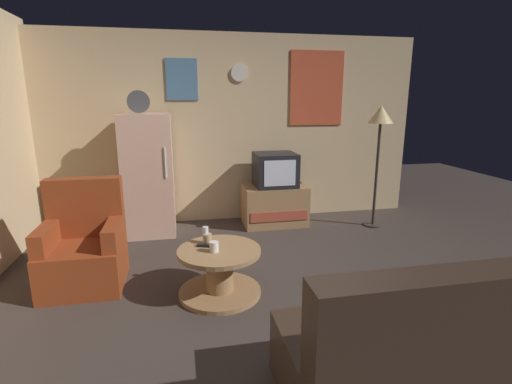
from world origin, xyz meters
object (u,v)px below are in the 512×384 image
object	(u,v)px
standing_lamp	(380,124)
remote_control	(206,246)
mug_ceramic_tan	(207,239)
couch	(439,353)
mug_ceramic_white	(214,247)
armchair	(84,249)
tv_stand	(274,205)
coffee_table	(220,272)
fridge	(149,175)
crt_tv	(275,170)
wine_glass	(206,235)

from	to	relation	value
standing_lamp	remote_control	world-z (taller)	standing_lamp
standing_lamp	mug_ceramic_tan	xyz separation A→B (m)	(-2.32, -1.30, -0.89)
remote_control	couch	xyz separation A→B (m)	(1.17, -1.54, -0.12)
mug_ceramic_white	armchair	world-z (taller)	armchair
tv_stand	coffee_table	distance (m)	2.01
armchair	fridge	bearing A→B (deg)	68.69
fridge	armchair	distance (m)	1.46
crt_tv	remote_control	xyz separation A→B (m)	(-1.05, -1.70, -0.32)
mug_ceramic_tan	tv_stand	bearing A→B (deg)	57.76
coffee_table	tv_stand	bearing A→B (deg)	62.16
mug_ceramic_white	armchair	xyz separation A→B (m)	(-1.15, 0.51, -0.13)
armchair	mug_ceramic_tan	bearing A→B (deg)	-15.47
fridge	mug_ceramic_white	xyz separation A→B (m)	(0.64, -1.81, -0.29)
couch	crt_tv	bearing A→B (deg)	92.20
wine_glass	remote_control	size ratio (longest dim) A/B	1.00
mug_ceramic_white	fridge	bearing A→B (deg)	109.39
standing_lamp	wine_glass	distance (m)	2.80
armchair	couch	bearing A→B (deg)	-40.38
remote_control	crt_tv	bearing A→B (deg)	79.15
fridge	mug_ceramic_tan	xyz separation A→B (m)	(0.60, -1.61, -0.29)
crt_tv	couch	world-z (taller)	crt_tv
coffee_table	mug_ceramic_tan	bearing A→B (deg)	119.43
fridge	coffee_table	xyz separation A→B (m)	(0.68, -1.76, -0.54)
mug_ceramic_tan	mug_ceramic_white	bearing A→B (deg)	-78.85
wine_glass	mug_ceramic_tan	xyz separation A→B (m)	(0.01, -0.02, -0.03)
armchair	crt_tv	bearing A→B (deg)	31.65
fridge	mug_ceramic_tan	distance (m)	1.74
fridge	coffee_table	world-z (taller)	fridge
fridge	armchair	xyz separation A→B (m)	(-0.51, -1.30, -0.42)
fridge	armchair	size ratio (longest dim) A/B	1.84
mug_ceramic_white	crt_tv	bearing A→B (deg)	61.59
tv_stand	wine_glass	bearing A→B (deg)	-122.93
tv_stand	remote_control	distance (m)	2.00
tv_stand	mug_ceramic_white	size ratio (longest dim) A/B	9.33
tv_stand	remote_control	world-z (taller)	tv_stand
armchair	mug_ceramic_white	bearing A→B (deg)	-23.93
tv_stand	crt_tv	bearing A→B (deg)	-16.43
crt_tv	standing_lamp	distance (m)	1.46
tv_stand	couch	bearing A→B (deg)	-87.74
remote_control	armchair	world-z (taller)	armchair
mug_ceramic_white	tv_stand	bearing A→B (deg)	61.68
tv_stand	coffee_table	bearing A→B (deg)	-117.84
fridge	couch	bearing A→B (deg)	-61.52
tv_stand	couch	distance (m)	3.24
coffee_table	wine_glass	bearing A→B (deg)	119.68
tv_stand	mug_ceramic_tan	size ratio (longest dim) A/B	9.33
crt_tv	wine_glass	size ratio (longest dim) A/B	3.60
crt_tv	wine_glass	distance (m)	1.93
standing_lamp	remote_control	bearing A→B (deg)	-149.60
coffee_table	wine_glass	xyz separation A→B (m)	(-0.10, 0.17, 0.29)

